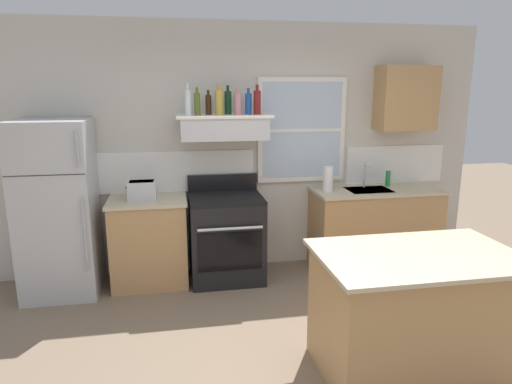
% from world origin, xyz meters
% --- Properties ---
extents(ground_plane, '(16.00, 16.00, 0.00)m').
position_xyz_m(ground_plane, '(0.00, 0.00, 0.00)').
color(ground_plane, '#7A6651').
extents(back_wall, '(5.40, 0.11, 2.70)m').
position_xyz_m(back_wall, '(0.03, 2.23, 1.35)').
color(back_wall, beige).
rests_on(back_wall, ground_plane).
extents(refrigerator, '(0.70, 0.72, 1.73)m').
position_xyz_m(refrigerator, '(-1.90, 1.84, 0.86)').
color(refrigerator, '#B7BABC').
rests_on(refrigerator, ground_plane).
extents(counter_left_of_stove, '(0.79, 0.63, 0.91)m').
position_xyz_m(counter_left_of_stove, '(-1.05, 1.90, 0.46)').
color(counter_left_of_stove, tan).
rests_on(counter_left_of_stove, ground_plane).
extents(toaster, '(0.30, 0.20, 0.19)m').
position_xyz_m(toaster, '(-1.09, 1.88, 1.01)').
color(toaster, silver).
rests_on(toaster, counter_left_of_stove).
extents(stove_range, '(0.76, 0.69, 1.09)m').
position_xyz_m(stove_range, '(-0.25, 1.86, 0.46)').
color(stove_range, black).
rests_on(stove_range, ground_plane).
extents(range_hood_shelf, '(0.96, 0.52, 0.24)m').
position_xyz_m(range_hood_shelf, '(-0.25, 1.96, 1.62)').
color(range_hood_shelf, silver).
extents(bottle_clear_tall, '(0.06, 0.06, 0.31)m').
position_xyz_m(bottle_clear_tall, '(-0.61, 1.90, 1.88)').
color(bottle_clear_tall, silver).
rests_on(bottle_clear_tall, range_hood_shelf).
extents(bottle_olive_oil_square, '(0.06, 0.06, 0.28)m').
position_xyz_m(bottle_olive_oil_square, '(-0.51, 1.92, 1.86)').
color(bottle_olive_oil_square, '#4C601E').
rests_on(bottle_olive_oil_square, range_hood_shelf).
extents(bottle_brown_stout, '(0.06, 0.06, 0.25)m').
position_xyz_m(bottle_brown_stout, '(-0.40, 1.98, 1.85)').
color(bottle_brown_stout, '#381E0F').
rests_on(bottle_brown_stout, range_hood_shelf).
extents(bottle_champagne_gold_foil, '(0.08, 0.08, 0.31)m').
position_xyz_m(bottle_champagne_gold_foil, '(-0.29, 1.92, 1.88)').
color(bottle_champagne_gold_foil, '#B29333').
rests_on(bottle_champagne_gold_foil, range_hood_shelf).
extents(bottle_dark_green_wine, '(0.07, 0.07, 0.29)m').
position_xyz_m(bottle_dark_green_wine, '(-0.19, 2.02, 1.87)').
color(bottle_dark_green_wine, '#143819').
rests_on(bottle_dark_green_wine, range_hood_shelf).
extents(bottle_rose_pink, '(0.07, 0.07, 0.27)m').
position_xyz_m(bottle_rose_pink, '(-0.10, 1.93, 1.86)').
color(bottle_rose_pink, '#C67F84').
rests_on(bottle_rose_pink, range_hood_shelf).
extents(bottle_blue_liqueur, '(0.07, 0.07, 0.27)m').
position_xyz_m(bottle_blue_liqueur, '(0.01, 1.96, 1.86)').
color(bottle_blue_liqueur, '#1E478C').
rests_on(bottle_blue_liqueur, range_hood_shelf).
extents(bottle_red_label_wine, '(0.07, 0.07, 0.30)m').
position_xyz_m(bottle_red_label_wine, '(0.10, 1.94, 1.87)').
color(bottle_red_label_wine, maroon).
rests_on(bottle_red_label_wine, range_hood_shelf).
extents(counter_right_with_sink, '(1.43, 0.63, 0.91)m').
position_xyz_m(counter_right_with_sink, '(1.45, 1.90, 0.46)').
color(counter_right_with_sink, tan).
rests_on(counter_right_with_sink, ground_plane).
extents(sink_faucet, '(0.03, 0.17, 0.28)m').
position_xyz_m(sink_faucet, '(1.35, 2.00, 1.08)').
color(sink_faucet, silver).
rests_on(sink_faucet, counter_right_with_sink).
extents(paper_towel_roll, '(0.11, 0.11, 0.27)m').
position_xyz_m(paper_towel_roll, '(0.88, 1.90, 1.04)').
color(paper_towel_roll, white).
rests_on(paper_towel_roll, counter_right_with_sink).
extents(dish_soap_bottle, '(0.06, 0.06, 0.18)m').
position_xyz_m(dish_soap_bottle, '(1.63, 2.00, 1.00)').
color(dish_soap_bottle, '#268C3F').
rests_on(dish_soap_bottle, counter_right_with_sink).
extents(kitchen_island, '(1.40, 0.90, 0.91)m').
position_xyz_m(kitchen_island, '(0.86, -0.04, 0.46)').
color(kitchen_island, tan).
rests_on(kitchen_island, ground_plane).
extents(upper_cabinet_right, '(0.64, 0.32, 0.70)m').
position_xyz_m(upper_cabinet_right, '(1.80, 2.04, 1.90)').
color(upper_cabinet_right, tan).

